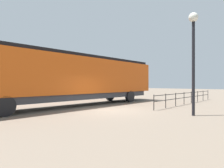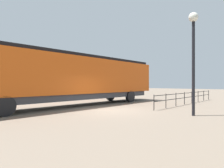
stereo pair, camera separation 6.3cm
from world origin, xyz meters
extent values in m
plane|color=#756656|center=(0.00, 0.00, 0.00)|extent=(120.00, 120.00, 0.00)
cube|color=#D15114|center=(-3.86, -0.03, 2.37)|extent=(2.85, 17.39, 2.74)
cube|color=black|center=(-3.86, 7.17, 1.96)|extent=(2.74, 2.99, 1.92)
cube|color=black|center=(-3.86, -0.03, 3.86)|extent=(2.57, 16.69, 0.24)
cube|color=#38383D|center=(-3.86, -0.03, 0.78)|extent=(2.57, 16.00, 0.45)
cylinder|color=black|center=(-5.13, 5.54, 0.55)|extent=(0.30, 1.10, 1.10)
cylinder|color=black|center=(-2.58, 5.54, 0.55)|extent=(0.30, 1.10, 1.10)
cylinder|color=black|center=(-2.58, -5.59, 0.55)|extent=(0.30, 1.10, 1.10)
cylinder|color=black|center=(4.77, 1.34, 2.60)|extent=(0.16, 0.16, 5.20)
sphere|color=silver|center=(4.77, 1.34, 5.36)|extent=(0.51, 0.51, 0.51)
cube|color=black|center=(2.11, 7.66, 0.95)|extent=(0.04, 11.77, 0.04)
cube|color=black|center=(2.11, 7.66, 0.57)|extent=(0.04, 11.77, 0.04)
cylinder|color=black|center=(2.11, 1.77, 0.52)|extent=(0.05, 0.05, 1.03)
cylinder|color=black|center=(2.11, 3.45, 0.52)|extent=(0.05, 0.05, 1.03)
cylinder|color=black|center=(2.11, 5.13, 0.52)|extent=(0.05, 0.05, 1.03)
cylinder|color=black|center=(2.11, 6.82, 0.52)|extent=(0.05, 0.05, 1.03)
cylinder|color=black|center=(2.11, 8.50, 0.52)|extent=(0.05, 0.05, 1.03)
cylinder|color=black|center=(2.11, 10.18, 0.52)|extent=(0.05, 0.05, 1.03)
cylinder|color=black|center=(2.11, 11.86, 0.52)|extent=(0.05, 0.05, 1.03)
cylinder|color=black|center=(2.11, 13.54, 0.52)|extent=(0.05, 0.05, 1.03)
camera|label=1|loc=(8.58, -9.68, 1.73)|focal=31.82mm
camera|label=2|loc=(8.63, -9.64, 1.73)|focal=31.82mm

